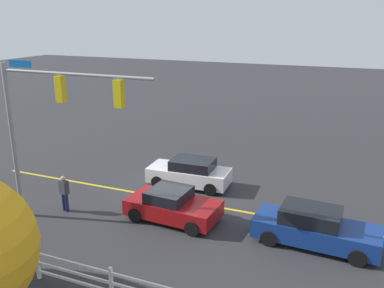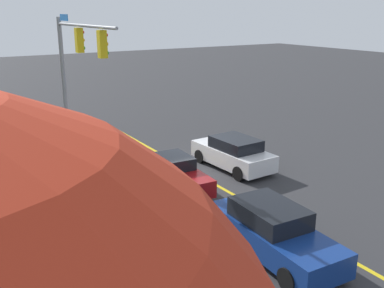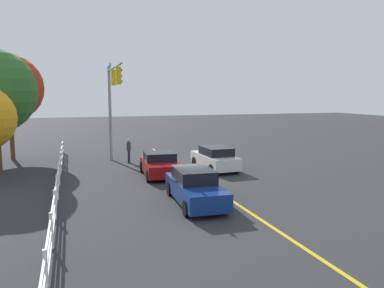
{
  "view_description": "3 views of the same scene",
  "coord_description": "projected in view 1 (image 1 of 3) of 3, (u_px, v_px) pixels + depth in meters",
  "views": [
    {
      "loc": [
        -8.05,
        16.62,
        8.47
      ],
      "look_at": [
        -1.02,
        -0.34,
        2.8
      ],
      "focal_mm": 38.82,
      "sensor_mm": 36.0,
      "label": 1
    },
    {
      "loc": [
        -15.76,
        9.98,
        6.98
      ],
      "look_at": [
        -0.74,
        0.66,
        1.68
      ],
      "focal_mm": 41.67,
      "sensor_mm": 36.0,
      "label": 2
    },
    {
      "loc": [
        -22.13,
        6.75,
        4.75
      ],
      "look_at": [
        -0.71,
        -0.17,
        1.77
      ],
      "focal_mm": 35.13,
      "sensor_mm": 36.0,
      "label": 3
    }
  ],
  "objects": [
    {
      "name": "lane_center_stripe",
      "position": [
        250.0,
        213.0,
        18.65
      ],
      "size": [
        28.0,
        0.16,
        0.01
      ],
      "primitive_type": "cube",
      "color": "gold",
      "rests_on": "ground_plane"
    },
    {
      "name": "car_2",
      "position": [
        190.0,
        173.0,
        21.44
      ],
      "size": [
        4.27,
        1.99,
        1.48
      ],
      "rotation": [
        0.0,
        0.0,
        6.33
      ],
      "color": "silver",
      "rests_on": "ground_plane"
    },
    {
      "name": "ground_plane",
      "position": [
        170.0,
        199.0,
        20.11
      ],
      "size": [
        120.0,
        120.0,
        0.0
      ],
      "primitive_type": "plane",
      "color": "#2D2D30"
    },
    {
      "name": "pedestrian",
      "position": [
        64.0,
        192.0,
        18.59
      ],
      "size": [
        0.44,
        0.34,
        1.69
      ],
      "rotation": [
        0.0,
        0.0,
        1.36
      ],
      "color": "#191E3F",
      "rests_on": "ground_plane"
    },
    {
      "name": "car_1",
      "position": [
        314.0,
        228.0,
        15.85
      ],
      "size": [
        4.76,
        2.0,
        1.52
      ],
      "rotation": [
        0.0,
        0.0,
        3.09
      ],
      "color": "navy",
      "rests_on": "ground_plane"
    },
    {
      "name": "signal_assembly",
      "position": [
        48.0,
        114.0,
        16.34
      ],
      "size": [
        6.87,
        0.37,
        6.83
      ],
      "color": "gray",
      "rests_on": "ground_plane"
    },
    {
      "name": "car_0",
      "position": [
        172.0,
        205.0,
        17.89
      ],
      "size": [
        4.07,
        2.21,
        1.38
      ],
      "rotation": [
        0.0,
        0.0,
        3.08
      ],
      "color": "maroon",
      "rests_on": "ground_plane"
    }
  ]
}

